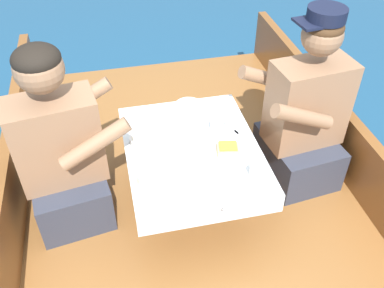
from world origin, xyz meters
name	(u,v)px	position (x,y,z in m)	size (l,w,h in m)	color
ground_plane	(195,239)	(0.00, 0.00, 0.00)	(60.00, 60.00, 0.00)	navy
boat_deck	(195,224)	(0.00, 0.00, 0.13)	(1.90, 3.20, 0.27)	brown
gunwale_port	(9,215)	(-0.92, 0.00, 0.45)	(0.06, 3.20, 0.37)	brown
gunwale_starboard	(357,159)	(0.92, 0.00, 0.45)	(0.06, 3.20, 0.37)	brown
cockpit_table	(192,153)	(0.00, 0.07, 0.61)	(0.66, 0.83, 0.38)	#B2B2B7
person_port	(62,154)	(-0.63, 0.14, 0.67)	(0.57, 0.51, 0.97)	#333847
person_starboard	(304,118)	(0.63, 0.15, 0.67)	(0.56, 0.49, 1.01)	#333847
plate_sandwich	(228,153)	(0.16, -0.02, 0.65)	(0.20, 0.20, 0.01)	white
plate_bread	(144,118)	(-0.20, 0.36, 0.65)	(0.21, 0.21, 0.01)	white
sandwich	(228,149)	(0.16, -0.02, 0.68)	(0.12, 0.10, 0.05)	#E0BC7F
bowl_port_near	(189,107)	(0.05, 0.38, 0.67)	(0.15, 0.15, 0.04)	white
bowl_starboard_near	(181,141)	(-0.05, 0.11, 0.67)	(0.15, 0.15, 0.04)	white
bowl_center_far	(142,140)	(-0.24, 0.16, 0.67)	(0.12, 0.12, 0.04)	white
bowl_port_far	(199,173)	(-0.01, -0.14, 0.67)	(0.14, 0.14, 0.04)	white
coffee_cup_port	(217,125)	(0.16, 0.18, 0.68)	(0.10, 0.07, 0.06)	white
coffee_cup_starboard	(256,171)	(0.24, -0.20, 0.69)	(0.09, 0.06, 0.07)	white
tin_can	(144,179)	(-0.27, -0.13, 0.68)	(0.07, 0.07, 0.05)	silver
utensil_spoon_port	(233,193)	(0.11, -0.28, 0.65)	(0.12, 0.14, 0.01)	silver
utensil_spoon_center	(177,154)	(-0.08, 0.04, 0.65)	(0.11, 0.14, 0.01)	silver
utensil_fork_port	(242,138)	(0.26, 0.09, 0.65)	(0.06, 0.17, 0.00)	silver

